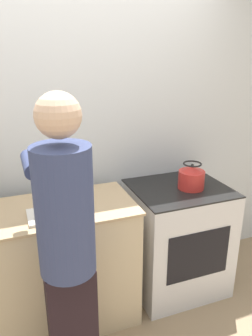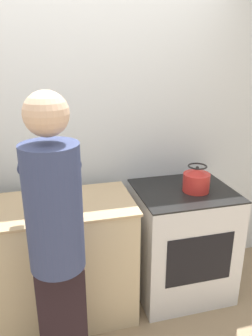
# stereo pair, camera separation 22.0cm
# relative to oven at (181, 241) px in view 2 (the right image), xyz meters

# --- Properties ---
(ground_plane) EXTENTS (12.00, 12.00, 0.00)m
(ground_plane) POSITION_rel_oven_xyz_m (-0.78, -0.32, -0.46)
(ground_plane) COLOR #997F60
(wall_back) EXTENTS (8.00, 0.05, 2.60)m
(wall_back) POSITION_rel_oven_xyz_m (-0.78, 0.39, 0.84)
(wall_back) COLOR silver
(wall_back) RESTS_ON ground_plane
(counter) EXTENTS (1.51, 0.59, 0.93)m
(counter) POSITION_rel_oven_xyz_m (-1.19, -0.04, 0.01)
(counter) COLOR #C6B28E
(counter) RESTS_ON ground_plane
(oven) EXTENTS (0.74, 0.65, 0.91)m
(oven) POSITION_rel_oven_xyz_m (0.00, 0.00, 0.00)
(oven) COLOR silver
(oven) RESTS_ON ground_plane
(person) EXTENTS (0.33, 0.58, 1.76)m
(person) POSITION_rel_oven_xyz_m (-1.00, -0.57, 0.52)
(person) COLOR black
(person) RESTS_ON ground_plane
(cutting_board) EXTENTS (0.34, 0.23, 0.02)m
(cutting_board) POSITION_rel_oven_xyz_m (-1.00, -0.15, 0.48)
(cutting_board) COLOR silver
(cutting_board) RESTS_ON counter
(knife) EXTENTS (0.18, 0.11, 0.01)m
(knife) POSITION_rel_oven_xyz_m (-1.04, -0.17, 0.49)
(knife) COLOR silver
(knife) RESTS_ON cutting_board
(kettle) EXTENTS (0.20, 0.20, 0.21)m
(kettle) POSITION_rel_oven_xyz_m (0.07, -0.04, 0.54)
(kettle) COLOR red
(kettle) RESTS_ON oven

